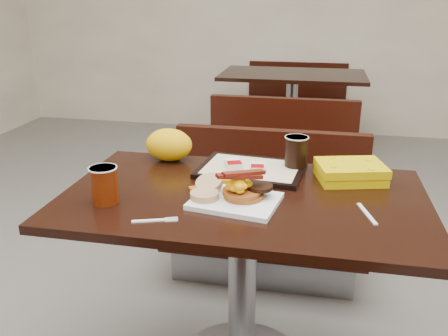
% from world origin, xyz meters
% --- Properties ---
extents(table_near, '(1.20, 0.70, 0.75)m').
position_xyz_m(table_near, '(0.00, 0.00, 0.38)').
color(table_near, black).
rests_on(table_near, floor).
extents(bench_near_n, '(1.00, 0.46, 0.72)m').
position_xyz_m(bench_near_n, '(0.00, 0.70, 0.36)').
color(bench_near_n, black).
rests_on(bench_near_n, floor).
extents(table_far, '(1.20, 0.70, 0.75)m').
position_xyz_m(table_far, '(0.00, 2.60, 0.38)').
color(table_far, black).
rests_on(table_far, floor).
extents(bench_far_s, '(1.00, 0.46, 0.72)m').
position_xyz_m(bench_far_s, '(0.00, 1.90, 0.36)').
color(bench_far_s, black).
rests_on(bench_far_s, floor).
extents(bench_far_n, '(1.00, 0.46, 0.72)m').
position_xyz_m(bench_far_n, '(0.00, 3.30, 0.36)').
color(bench_far_n, black).
rests_on(bench_far_n, floor).
extents(platter, '(0.30, 0.25, 0.02)m').
position_xyz_m(platter, '(-0.01, -0.07, 0.76)').
color(platter, white).
rests_on(platter, table_near).
extents(pancake_stack, '(0.14, 0.14, 0.03)m').
position_xyz_m(pancake_stack, '(0.01, -0.06, 0.78)').
color(pancake_stack, '#934E18').
rests_on(pancake_stack, platter).
extents(sausage_patty, '(0.09, 0.09, 0.01)m').
position_xyz_m(sausage_patty, '(0.06, -0.04, 0.80)').
color(sausage_patty, black).
rests_on(sausage_patty, pancake_stack).
extents(scrambled_eggs, '(0.10, 0.08, 0.05)m').
position_xyz_m(scrambled_eggs, '(-0.01, -0.07, 0.82)').
color(scrambled_eggs, '#FFC905').
rests_on(scrambled_eggs, pancake_stack).
extents(bacon_strips, '(0.16, 0.14, 0.01)m').
position_xyz_m(bacon_strips, '(-0.00, -0.08, 0.85)').
color(bacon_strips, '#480506').
rests_on(bacon_strips, scrambled_eggs).
extents(muffin_bottom, '(0.11, 0.11, 0.02)m').
position_xyz_m(muffin_bottom, '(-0.11, -0.09, 0.78)').
color(muffin_bottom, tan).
rests_on(muffin_bottom, platter).
extents(muffin_top, '(0.11, 0.11, 0.05)m').
position_xyz_m(muffin_top, '(-0.11, -0.02, 0.79)').
color(muffin_top, tan).
rests_on(muffin_top, platter).
extents(coffee_cup_near, '(0.09, 0.09, 0.12)m').
position_xyz_m(coffee_cup_near, '(-0.42, -0.15, 0.81)').
color(coffee_cup_near, '#862504').
rests_on(coffee_cup_near, table_near).
extents(fork, '(0.14, 0.07, 0.00)m').
position_xyz_m(fork, '(-0.24, -0.25, 0.75)').
color(fork, white).
rests_on(fork, table_near).
extents(knife, '(0.05, 0.14, 0.00)m').
position_xyz_m(knife, '(0.39, -0.07, 0.75)').
color(knife, white).
rests_on(knife, table_near).
extents(condiment_syrup, '(0.05, 0.04, 0.01)m').
position_xyz_m(condiment_syrup, '(-0.17, 0.01, 0.75)').
color(condiment_syrup, '#BE5E08').
rests_on(condiment_syrup, table_near).
extents(condiment_ketchup, '(0.04, 0.03, 0.01)m').
position_xyz_m(condiment_ketchup, '(0.01, -0.03, 0.75)').
color(condiment_ketchup, '#8C0504').
rests_on(condiment_ketchup, table_near).
extents(tray, '(0.41, 0.31, 0.02)m').
position_xyz_m(tray, '(-0.01, 0.21, 0.76)').
color(tray, black).
rests_on(tray, table_near).
extents(hashbrown_sleeve_left, '(0.08, 0.10, 0.02)m').
position_xyz_m(hashbrown_sleeve_left, '(-0.07, 0.21, 0.78)').
color(hashbrown_sleeve_left, silver).
rests_on(hashbrown_sleeve_left, tray).
extents(hashbrown_sleeve_right, '(0.06, 0.08, 0.02)m').
position_xyz_m(hashbrown_sleeve_right, '(0.02, 0.19, 0.78)').
color(hashbrown_sleeve_right, silver).
rests_on(hashbrown_sleeve_right, tray).
extents(coffee_cup_far, '(0.10, 0.10, 0.11)m').
position_xyz_m(coffee_cup_far, '(0.15, 0.26, 0.82)').
color(coffee_cup_far, black).
rests_on(coffee_cup_far, tray).
extents(clamshell, '(0.27, 0.23, 0.06)m').
position_xyz_m(clamshell, '(0.35, 0.20, 0.78)').
color(clamshell, '#D1AD03').
rests_on(clamshell, table_near).
extents(paper_bag, '(0.19, 0.14, 0.13)m').
position_xyz_m(paper_bag, '(-0.35, 0.28, 0.81)').
color(paper_bag, yellow).
rests_on(paper_bag, table_near).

